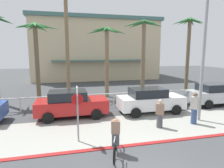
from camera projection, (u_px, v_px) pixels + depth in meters
name	position (u px, v px, depth m)	size (l,w,h in m)	color
ground_plane	(97.00, 102.00, 15.90)	(80.00, 80.00, 0.00)	#424447
sidewalk_strip	(114.00, 129.00, 10.33)	(44.00, 4.00, 0.02)	#9E9E93
curb_paint	(125.00, 146.00, 8.41)	(44.00, 0.24, 0.03)	maroon
building_backdrop	(94.00, 49.00, 32.30)	(19.37, 11.97, 9.30)	beige
rail_fence	(100.00, 97.00, 14.33)	(24.08, 0.08, 1.04)	white
stop_sign_bike_lane	(78.00, 106.00, 8.59)	(0.52, 0.56, 2.56)	gray
streetlight_curb	(207.00, 48.00, 10.78)	(0.24, 2.54, 7.50)	#9EA0A5
palm_tree_3	(36.00, 40.00, 16.13)	(3.71, 3.01, 6.53)	brown
palm_tree_4	(66.00, 16.00, 18.01)	(3.25, 3.10, 10.07)	#846B4C
palm_tree_5	(107.00, 42.00, 17.27)	(3.62, 3.72, 6.34)	#846B4C
palm_tree_6	(143.00, 41.00, 16.68)	(3.70, 3.23, 6.84)	#756047
palm_tree_7	(189.00, 36.00, 19.58)	(3.35, 3.14, 7.57)	brown
car_red_1	(71.00, 104.00, 12.16)	(4.40, 2.02, 1.69)	red
car_white_2	(150.00, 100.00, 13.11)	(4.40, 2.02, 1.69)	white
car_silver_3	(216.00, 94.00, 15.09)	(4.40, 2.02, 1.69)	#B2B7BC
cyclist_black_0	(116.00, 138.00, 7.66)	(0.64, 1.74, 1.50)	black
pedestrian_0	(194.00, 109.00, 10.94)	(0.44, 0.48, 1.84)	#384C7A
pedestrian_1	(160.00, 115.00, 10.40)	(0.47, 0.46, 1.58)	#4C4C51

